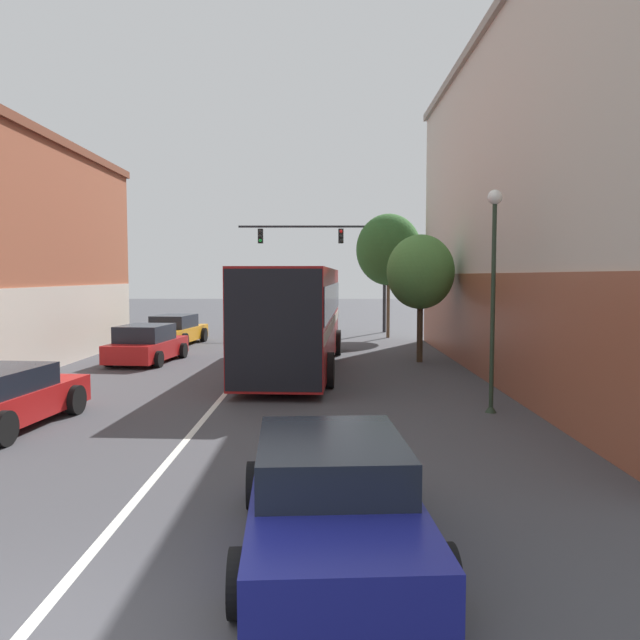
% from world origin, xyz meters
% --- Properties ---
extents(lane_center_line, '(0.14, 45.87, 0.01)m').
position_xyz_m(lane_center_line, '(0.00, 16.93, 0.00)').
color(lane_center_line, silver).
rests_on(lane_center_line, ground_plane).
extents(building_right_storefront, '(8.14, 22.41, 10.76)m').
position_xyz_m(building_right_storefront, '(11.38, 14.44, 5.50)').
color(building_right_storefront, beige).
rests_on(building_right_storefront, ground_plane).
extents(bus, '(3.24, 11.80, 3.36)m').
position_xyz_m(bus, '(1.69, 16.25, 1.89)').
color(bus, maroon).
rests_on(bus, ground_plane).
extents(hatchback_foreground, '(2.30, 4.42, 1.24)m').
position_xyz_m(hatchback_foreground, '(2.72, 2.34, 0.60)').
color(hatchback_foreground, navy).
rests_on(hatchback_foreground, ground_plane).
extents(parked_car_left_near, '(2.31, 4.20, 1.37)m').
position_xyz_m(parked_car_left_near, '(-3.79, 17.69, 0.64)').
color(parked_car_left_near, red).
rests_on(parked_car_left_near, ground_plane).
extents(parked_car_left_far, '(2.30, 4.53, 1.37)m').
position_xyz_m(parked_car_left_far, '(-4.12, 23.44, 0.65)').
color(parked_car_left_far, orange).
rests_on(parked_car_left_far, ground_plane).
extents(traffic_signal_gantry, '(8.14, 0.36, 6.13)m').
position_xyz_m(traffic_signal_gantry, '(3.49, 29.86, 4.47)').
color(traffic_signal_gantry, black).
rests_on(traffic_signal_gantry, ground_plane).
extents(street_lamp, '(0.33, 0.33, 5.05)m').
position_xyz_m(street_lamp, '(6.45, 9.46, 3.01)').
color(street_lamp, '#233323').
rests_on(street_lamp, ground_plane).
extents(street_tree_near, '(2.44, 2.19, 4.61)m').
position_xyz_m(street_tree_near, '(6.09, 17.87, 3.25)').
color(street_tree_near, '#3D2D1E').
rests_on(street_tree_near, ground_plane).
extents(street_tree_far, '(3.25, 2.93, 6.23)m').
position_xyz_m(street_tree_far, '(5.85, 26.79, 4.43)').
color(street_tree_far, brown).
rests_on(street_tree_far, ground_plane).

